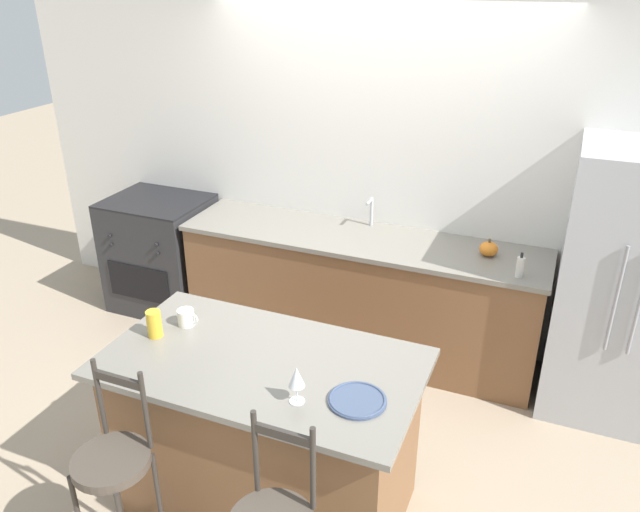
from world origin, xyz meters
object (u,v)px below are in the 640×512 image
object	(u,v)px
soap_bottle	(520,267)
refrigerator	(623,287)
oven_range	(162,253)
pumpkin_decoration	(489,249)
dinner_plate	(357,400)
tumbler_cup	(154,324)
wine_glass	(297,378)
coffee_mug	(186,317)
bar_stool_near	(116,481)

from	to	relation	value
soap_bottle	refrigerator	bearing A→B (deg)	16.08
oven_range	pumpkin_decoration	bearing A→B (deg)	0.86
refrigerator	dinner_plate	distance (m)	2.09
dinner_plate	tumbler_cup	world-z (taller)	tumbler_cup
pumpkin_decoration	dinner_plate	bearing A→B (deg)	-99.43
wine_glass	tumbler_cup	bearing A→B (deg)	167.15
wine_glass	soap_bottle	bearing A→B (deg)	65.02
refrigerator	wine_glass	xyz separation A→B (m)	(-1.39, -1.85, 0.18)
refrigerator	dinner_plate	size ratio (longest dim) A/B	6.62
coffee_mug	soap_bottle	size ratio (longest dim) A/B	0.74
pumpkin_decoration	soap_bottle	bearing A→B (deg)	-46.37
dinner_plate	pumpkin_decoration	size ratio (longest dim) A/B	2.15
refrigerator	pumpkin_decoration	bearing A→B (deg)	175.74
oven_range	tumbler_cup	world-z (taller)	tumbler_cup
dinner_plate	soap_bottle	size ratio (longest dim) A/B	1.63
bar_stool_near	dinner_plate	bearing A→B (deg)	30.20
dinner_plate	refrigerator	bearing A→B (deg)	56.81
coffee_mug	tumbler_cup	size ratio (longest dim) A/B	0.82
pumpkin_decoration	wine_glass	bearing A→B (deg)	-106.07
tumbler_cup	coffee_mug	bearing A→B (deg)	60.15
oven_range	wine_glass	bearing A→B (deg)	-41.53
refrigerator	bar_stool_near	xyz separation A→B (m)	(-2.09, -2.30, -0.28)
coffee_mug	pumpkin_decoration	xyz separation A→B (m)	(1.37, 1.55, -0.01)
wine_glass	pumpkin_decoration	world-z (taller)	wine_glass
coffee_mug	tumbler_cup	distance (m)	0.18
refrigerator	soap_bottle	distance (m)	0.65
dinner_plate	tumbler_cup	xyz separation A→B (m)	(-1.16, 0.11, 0.07)
dinner_plate	soap_bottle	distance (m)	1.66
dinner_plate	tumbler_cup	distance (m)	1.17
pumpkin_decoration	bar_stool_near	bearing A→B (deg)	-117.85
refrigerator	bar_stool_near	size ratio (longest dim) A/B	1.53
coffee_mug	pumpkin_decoration	size ratio (longest dim) A/B	0.98
refrigerator	tumbler_cup	world-z (taller)	refrigerator
bar_stool_near	wine_glass	xyz separation A→B (m)	(0.70, 0.45, 0.45)
bar_stool_near	soap_bottle	distance (m)	2.61
oven_range	dinner_plate	size ratio (longest dim) A/B	3.60
dinner_plate	coffee_mug	size ratio (longest dim) A/B	2.19
dinner_plate	tumbler_cup	size ratio (longest dim) A/B	1.81
oven_range	wine_glass	size ratio (longest dim) A/B	5.28
pumpkin_decoration	soap_bottle	distance (m)	0.33
coffee_mug	bar_stool_near	bearing A→B (deg)	-81.27
refrigerator	dinner_plate	bearing A→B (deg)	-123.19
bar_stool_near	tumbler_cup	distance (m)	0.80
wine_glass	coffee_mug	bearing A→B (deg)	156.04
pumpkin_decoration	tumbler_cup	bearing A→B (deg)	-130.65
refrigerator	pumpkin_decoration	size ratio (longest dim) A/B	14.23
oven_range	soap_bottle	xyz separation A→B (m)	(2.89, -0.20, 0.51)
bar_stool_near	wine_glass	distance (m)	0.94
oven_range	pumpkin_decoration	size ratio (longest dim) A/B	7.73
bar_stool_near	tumbler_cup	bearing A→B (deg)	108.14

